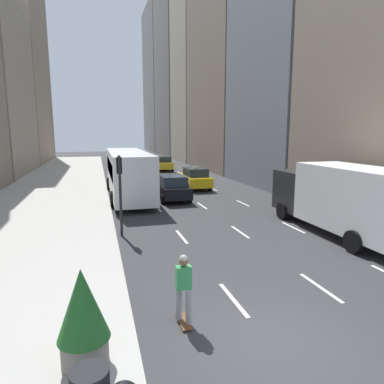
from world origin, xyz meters
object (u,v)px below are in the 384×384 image
Objects in this scene: taxi_second at (144,167)px; box_truck at (343,198)px; skateboarder at (184,286)px; sedan_black_near at (172,187)px; traffic_light_pole at (120,182)px; planter_with_shrub at (83,316)px; city_bus at (128,172)px; taxi_lead at (163,163)px; taxi_third at (195,178)px.

box_truck is at bearing -77.23° from taxi_second.
taxi_second is 30.03m from skateboarder.
traffic_light_pole is at bearing -117.57° from sedan_black_near.
city_bus is at bearing 82.37° from planter_with_shrub.
traffic_light_pole is at bearing -96.91° from city_bus.
skateboarder is at bearing -90.68° from city_bus.
planter_with_shrub reaches higher than taxi_lead.
taxi_lead is 0.93× the size of sedan_black_near.
box_truck reaches higher than taxi_second.
taxi_third is 4.90m from sedan_black_near.
sedan_black_near is (-0.00, -14.54, -0.01)m from taxi_second.
city_bus is at bearing 125.05° from box_truck.
taxi_second is 0.93× the size of sedan_black_near.
city_bus is 17.19m from skateboarder.
taxi_lead is 0.52× the size of box_truck.
traffic_light_pole is (-6.75, -25.64, 1.53)m from taxi_lead.
traffic_light_pole reaches higher than taxi_lead.
box_truck reaches higher than planter_with_shrub.
taxi_third reaches higher than skateboarder.
traffic_light_pole reaches higher than taxi_second.
taxi_lead is at bearing 90.00° from taxi_third.
sedan_black_near is 11.64m from box_truck.
skateboarder is (-3.02, -29.88, 0.08)m from taxi_second.
taxi_third is 6.09m from city_bus.
city_bus is at bearing 89.32° from skateboarder.
taxi_third reaches higher than sedan_black_near.
city_bus is 9.48m from traffic_light_pole.
box_truck is at bearing -61.15° from sedan_black_near.
box_truck is 12.56m from planter_with_shrub.
skateboarder is (-5.82, -19.36, 0.08)m from taxi_third.
sedan_black_near is at bearing -33.03° from city_bus.
planter_with_shrub is 0.54× the size of traffic_light_pole.
taxi_third is 1.22× the size of traffic_light_pole.
sedan_black_near is (-2.80, -18.07, -0.01)m from taxi_lead.
taxi_third is 0.52× the size of box_truck.
skateboarder is at bearing -149.02° from box_truck.
city_bus is 5.95× the size of planter_with_shrub.
skateboarder is at bearing -95.77° from taxi_second.
taxi_third is at bearing -90.00° from taxi_lead.
traffic_light_pole reaches higher than taxi_third.
traffic_light_pole is at bearing -100.13° from taxi_second.
planter_with_shrub reaches higher than skateboarder.
planter_with_shrub reaches higher than sedan_black_near.
taxi_third is at bearing 55.17° from sedan_black_near.
city_bus is (-5.61, -2.20, 0.91)m from taxi_third.
box_truck is at bearing -78.84° from taxi_third.
taxi_third is 14.49m from box_truck.
box_truck is (5.60, -10.16, 0.84)m from sedan_black_near.
sedan_black_near is 0.41× the size of city_bus.
box_truck is 4.81× the size of skateboarder.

